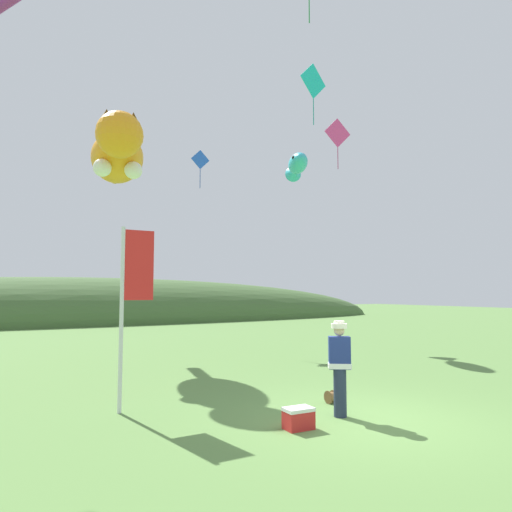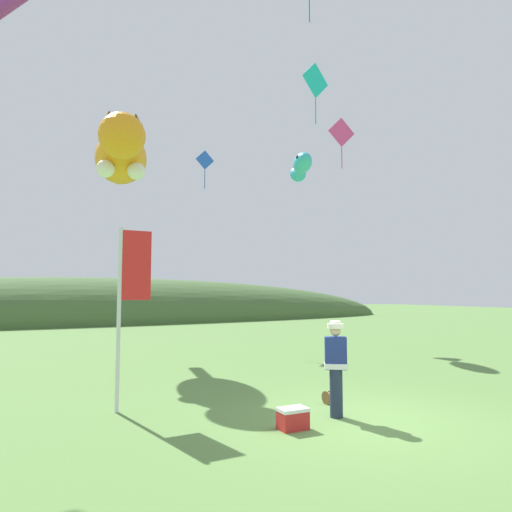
# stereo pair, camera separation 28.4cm
# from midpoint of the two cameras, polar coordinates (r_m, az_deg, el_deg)

# --- Properties ---
(ground_plane) EXTENTS (120.00, 120.00, 0.00)m
(ground_plane) POSITION_cam_midpoint_polar(r_m,az_deg,el_deg) (8.99, 13.96, -19.34)
(ground_plane) COLOR #5B8442
(distant_hill_ridge) EXTENTS (57.81, 13.25, 6.91)m
(distant_hill_ridge) POSITION_cam_midpoint_polar(r_m,az_deg,el_deg) (36.78, -24.37, -7.75)
(distant_hill_ridge) COLOR #426033
(distant_hill_ridge) RESTS_ON ground
(festival_attendant) EXTENTS (0.49, 0.45, 1.77)m
(festival_attendant) POSITION_cam_midpoint_polar(r_m,az_deg,el_deg) (8.92, 10.87, -13.25)
(festival_attendant) COLOR #232D47
(festival_attendant) RESTS_ON ground
(kite_spool) EXTENTS (0.15, 0.27, 0.27)m
(kite_spool) POSITION_cam_midpoint_polar(r_m,az_deg,el_deg) (10.04, 9.87, -17.03)
(kite_spool) COLOR olive
(kite_spool) RESTS_ON ground
(picnic_cooler) EXTENTS (0.50, 0.35, 0.36)m
(picnic_cooler) POSITION_cam_midpoint_polar(r_m,az_deg,el_deg) (8.23, 5.68, -19.56)
(picnic_cooler) COLOR red
(picnic_cooler) RESTS_ON ground
(festival_banner_pole) EXTENTS (0.66, 0.08, 3.61)m
(festival_banner_pole) POSITION_cam_midpoint_polar(r_m,az_deg,el_deg) (9.40, -14.88, -4.16)
(festival_banner_pole) COLOR silver
(festival_banner_pole) RESTS_ON ground
(kite_giant_cat) EXTENTS (2.42, 6.28, 1.93)m
(kite_giant_cat) POSITION_cam_midpoint_polar(r_m,az_deg,el_deg) (16.91, -16.04, 11.92)
(kite_giant_cat) COLOR orange
(kite_fish_windsock) EXTENTS (2.09, 2.99, 0.91)m
(kite_fish_windsock) POSITION_cam_midpoint_polar(r_m,az_deg,el_deg) (21.49, 6.09, 11.22)
(kite_fish_windsock) COLOR #33B2CC
(kite_diamond_teal) EXTENTS (1.22, 0.24, 2.14)m
(kite_diamond_teal) POSITION_cam_midpoint_polar(r_m,az_deg,el_deg) (16.54, 7.96, 20.86)
(kite_diamond_teal) COLOR #19BFBF
(kite_diamond_pink) EXTENTS (1.21, 0.19, 2.12)m
(kite_diamond_pink) POSITION_cam_midpoint_polar(r_m,az_deg,el_deg) (19.51, 11.06, 14.90)
(kite_diamond_pink) COLOR #E53F8C
(kite_diamond_blue) EXTENTS (0.91, 0.05, 1.81)m
(kite_diamond_blue) POSITION_cam_midpoint_polar(r_m,az_deg,el_deg) (21.79, -6.03, 11.79)
(kite_diamond_blue) COLOR blue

